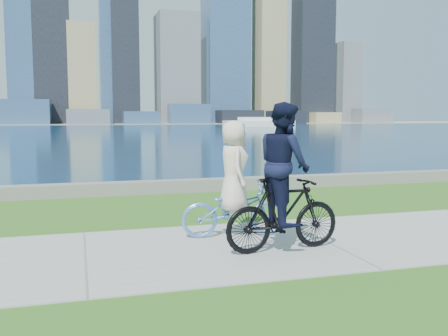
# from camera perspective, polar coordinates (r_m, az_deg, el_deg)

# --- Properties ---
(ground) EXTENTS (320.00, 320.00, 0.00)m
(ground) POSITION_cam_1_polar(r_m,az_deg,el_deg) (7.97, -15.56, -10.05)
(ground) COLOR #295717
(ground) RESTS_ON ground
(concrete_path) EXTENTS (80.00, 3.50, 0.02)m
(concrete_path) POSITION_cam_1_polar(r_m,az_deg,el_deg) (7.96, -15.56, -9.98)
(concrete_path) COLOR gray
(concrete_path) RESTS_ON ground
(seawall) EXTENTS (90.00, 0.50, 0.35)m
(seawall) POSITION_cam_1_polar(r_m,az_deg,el_deg) (14.01, -15.93, -2.43)
(seawall) COLOR slate
(seawall) RESTS_ON ground
(bay_water) EXTENTS (320.00, 131.00, 0.01)m
(bay_water) POSITION_cam_1_polar(r_m,az_deg,el_deg) (79.69, -16.28, 4.20)
(bay_water) COLOR #0B2A49
(bay_water) RESTS_ON ground
(far_shore) EXTENTS (320.00, 30.00, 0.12)m
(far_shore) POSITION_cam_1_polar(r_m,az_deg,el_deg) (137.68, -16.31, 4.88)
(far_shore) COLOR gray
(far_shore) RESTS_ON ground
(city_skyline) EXTENTS (174.20, 24.24, 76.00)m
(city_skyline) POSITION_cam_1_polar(r_m,az_deg,el_deg) (138.86, -15.42, 14.14)
(city_skyline) COLOR #93865A
(city_skyline) RESTS_ON ground
(ferry_far) EXTENTS (14.02, 4.01, 1.90)m
(ferry_far) POSITION_cam_1_polar(r_m,az_deg,el_deg) (99.89, 4.02, 5.19)
(ferry_far) COLOR white
(ferry_far) RESTS_ON ground
(cyclist_woman) EXTENTS (0.85, 1.94, 2.07)m
(cyclist_woman) POSITION_cam_1_polar(r_m,az_deg,el_deg) (8.88, 1.14, -2.97)
(cyclist_woman) COLOR #5A91DC
(cyclist_woman) RESTS_ON ground
(cyclist_man) EXTENTS (0.80, 2.01, 2.37)m
(cyclist_man) POSITION_cam_1_polar(r_m,az_deg,el_deg) (7.95, 6.83, -2.43)
(cyclist_man) COLOR black
(cyclist_man) RESTS_ON ground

